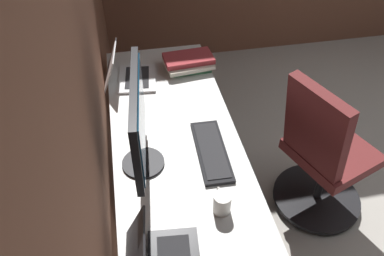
{
  "coord_description": "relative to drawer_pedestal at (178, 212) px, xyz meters",
  "views": [
    {
      "loc": [
        -1.24,
        2.17,
        2.07
      ],
      "look_at": [
        -0.02,
        1.93,
        0.95
      ],
      "focal_mm": 35.9,
      "sensor_mm": 36.0,
      "label": 1
    }
  ],
  "objects": [
    {
      "name": "wall_back",
      "position": [
        0.01,
        0.36,
        0.95
      ],
      "size": [
        4.82,
        0.1,
        2.6
      ],
      "primitive_type": "cube",
      "color": "brown",
      "rests_on": "ground"
    },
    {
      "name": "desk",
      "position": [
        -0.01,
        -0.03,
        0.31
      ],
      "size": [
        2.16,
        0.64,
        0.73
      ],
      "color": "white",
      "rests_on": "ground"
    },
    {
      "name": "drawer_pedestal",
      "position": [
        0.0,
        0.0,
        0.0
      ],
      "size": [
        0.4,
        0.51,
        0.69
      ],
      "color": "white",
      "rests_on": "ground"
    },
    {
      "name": "monitor_primary",
      "position": [
        0.03,
        0.15,
        0.65
      ],
      "size": [
        0.57,
        0.2,
        0.46
      ],
      "color": "black",
      "rests_on": "desk"
    },
    {
      "name": "laptop_leftmost",
      "position": [
        0.73,
        0.17,
        0.43
      ],
      "size": [
        0.32,
        0.33,
        0.21
      ],
      "color": "white",
      "rests_on": "desk"
    },
    {
      "name": "keyboard_main",
      "position": [
        0.04,
        -0.18,
        0.39
      ],
      "size": [
        0.42,
        0.15,
        0.02
      ],
      "color": "black",
      "rests_on": "desk"
    },
    {
      "name": "book_stack_near",
      "position": [
        0.79,
        -0.21,
        0.43
      ],
      "size": [
        0.23,
        0.31,
        0.08
      ],
      "color": "#3D8456",
      "rests_on": "desk"
    },
    {
      "name": "coffee_mug",
      "position": [
        -0.3,
        -0.15,
        0.43
      ],
      "size": [
        0.11,
        0.07,
        0.1
      ],
      "color": "silver",
      "rests_on": "desk"
    },
    {
      "name": "office_chair",
      "position": [
        0.13,
        -0.87,
        0.11
      ],
      "size": [
        0.56,
        0.61,
        0.97
      ],
      "color": "maroon",
      "rests_on": "ground"
    }
  ]
}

